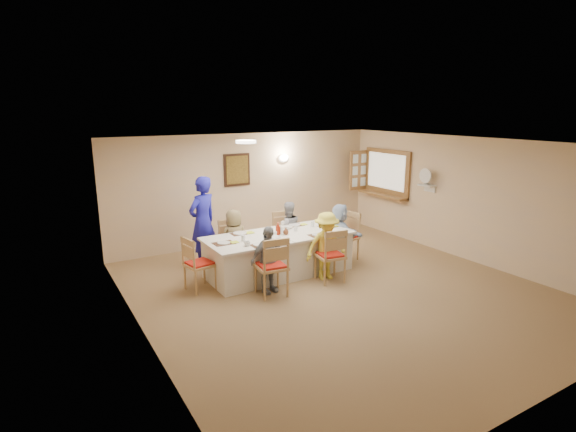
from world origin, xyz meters
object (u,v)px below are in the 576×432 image
dining_table (279,254)px  chair_front_left (271,265)px  caregiver (203,222)px  desk_fan (426,179)px  diner_back_left (234,239)px  condiment_ketchup (278,229)px  chair_back_left (232,244)px  chair_left_end (200,263)px  chair_front_right (330,254)px  chair_right_end (345,236)px  diner_back_right (288,230)px  diner_front_right (326,246)px  diner_right_end (340,233)px  chair_back_right (285,235)px  diner_front_left (268,260)px  serving_hatch (387,173)px

dining_table → chair_front_left: chair_front_left is taller
caregiver → desk_fan: bearing=139.4°
chair_front_left → diner_back_left: (0.00, 1.48, 0.07)m
caregiver → condiment_ketchup: 1.55m
dining_table → chair_back_left: 1.00m
chair_left_end → caregiver: (0.50, 1.15, 0.41)m
chair_front_right → caregiver: caregiver is taller
chair_right_end → condiment_ketchup: 1.62m
chair_back_left → diner_back_right: size_ratio=0.77×
diner_back_right → caregiver: caregiver is taller
chair_front_right → chair_front_left: bearing=9.4°
chair_front_left → chair_back_left: bearing=-83.6°
desk_fan → chair_back_left: (-4.18, 1.01, -1.09)m
caregiver → condiment_ketchup: bearing=107.3°
diner_front_right → diner_right_end: bearing=48.1°
chair_back_right → diner_front_left: bearing=-119.5°
diner_back_right → diner_back_left: bearing=10.6°
chair_front_right → caregiver: bearing=-40.4°
chair_back_right → condiment_ketchup: condiment_ketchup is taller
serving_hatch → desk_fan: bearing=-94.7°
chair_front_right → condiment_ketchup: size_ratio=4.22×
chair_front_left → diner_right_end: bearing=-152.0°
dining_table → diner_back_left: size_ratio=2.35×
diner_front_right → condiment_ketchup: 0.95m
serving_hatch → diner_front_left: size_ratio=1.30×
diner_front_left → caregiver: caregiver is taller
chair_right_end → diner_right_end: bearing=-98.5°
diner_back_right → chair_back_right: bearing=-79.4°
diner_front_left → diner_right_end: 2.13m
chair_front_left → diner_front_right: size_ratio=0.83×
caregiver → diner_front_left: bearing=79.5°
chair_back_right → caregiver: bearing=177.6°
serving_hatch → diner_back_left: (-4.29, -0.46, -0.91)m
caregiver → chair_back_right: bearing=143.8°
dining_table → diner_front_left: (-0.60, -0.68, 0.20)m
condiment_ketchup → diner_front_right: bearing=-47.2°
diner_front_right → desk_fan: bearing=17.4°
desk_fan → chair_front_left: (-4.18, -0.59, -1.03)m
dining_table → chair_back_right: 1.00m
chair_left_end → diner_back_right: bearing=-82.5°
caregiver → serving_hatch: bearing=155.6°
diner_back_left → chair_left_end: bearing=33.7°
diner_back_left → diner_front_left: bearing=88.1°
chair_back_right → chair_front_left: 2.00m
chair_front_right → diner_front_right: size_ratio=0.80×
serving_hatch → desk_fan: (-0.11, -1.35, 0.05)m
chair_right_end → diner_front_right: 1.18m
serving_hatch → condiment_ketchup: serving_hatch is taller
chair_right_end → diner_front_left: bearing=-81.0°
chair_back_right → caregiver: caregiver is taller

